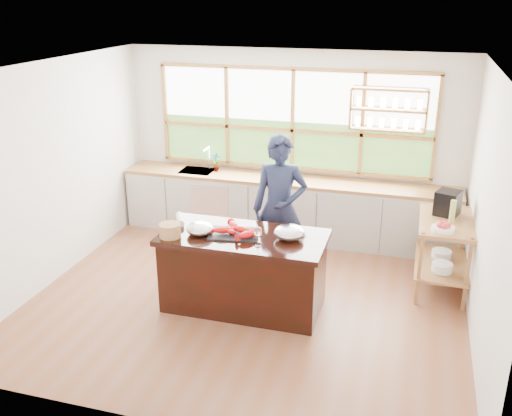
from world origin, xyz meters
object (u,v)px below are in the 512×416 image
at_px(cook, 280,209).
at_px(espresso_machine, 448,203).
at_px(wicker_basket, 170,230).
at_px(island, 244,271).

height_order(cook, espresso_machine, cook).
relative_size(espresso_machine, wicker_basket, 1.26).
relative_size(island, espresso_machine, 6.19).
relative_size(cook, espresso_machine, 6.20).
xyz_separation_m(cook, wicker_basket, (-0.97, -1.12, 0.05)).
relative_size(cook, wicker_basket, 7.81).
bearing_deg(wicker_basket, espresso_machine, 27.79).
distance_m(island, cook, 1.00).
bearing_deg(cook, island, -111.52).
bearing_deg(espresso_machine, wicker_basket, -132.49).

